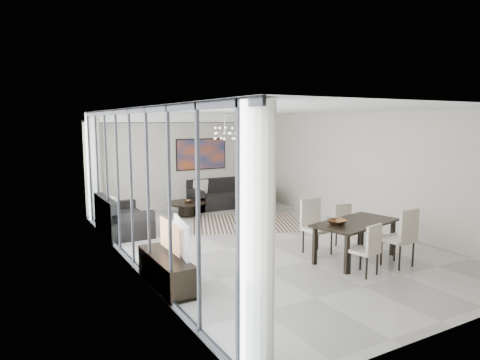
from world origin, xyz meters
TOP-DOWN VIEW (x-y plane):
  - room_shell at (0.46, 0.00)m, footprint 6.00×9.00m
  - window_wall at (-2.86, 0.00)m, footprint 0.37×8.95m
  - soffit at (0.00, 4.30)m, footprint 5.98×0.40m
  - painting at (0.50, 4.47)m, footprint 1.68×0.04m
  - chandelier at (0.30, 2.50)m, footprint 0.66×0.66m
  - rug at (0.56, 1.82)m, footprint 3.41×3.08m
  - coffee_table at (-0.45, 3.48)m, footprint 1.08×1.08m
  - bowl_coffee at (-0.42, 3.41)m, footprint 0.25×0.25m
  - sofa_main at (1.18, 4.07)m, footprint 2.40×0.98m
  - loveseat at (-2.55, 2.41)m, footprint 1.00×1.78m
  - armchair at (1.59, 3.02)m, footprint 0.87×0.91m
  - side_table at (-2.28, 3.71)m, footprint 0.38×0.38m
  - tv_console at (-2.76, -1.28)m, footprint 0.45×1.61m
  - television at (-2.60, -1.29)m, footprint 0.31×1.00m
  - dining_table at (0.88, -1.81)m, footprint 1.96×1.28m
  - dining_chair_sw at (0.43, -2.59)m, footprint 0.50×0.50m
  - dining_chair_se at (1.31, -2.58)m, footprint 0.54×0.54m
  - dining_chair_nw at (0.48, -1.06)m, footprint 0.53×0.53m
  - dining_chair_ne at (1.34, -1.05)m, footprint 0.47×0.47m
  - bowl_dining at (0.43, -1.79)m, footprint 0.41×0.41m

SIDE VIEW (x-z plane):
  - rug at x=0.56m, z-range 0.00..0.01m
  - coffee_table at x=-0.45m, z-range 0.03..0.40m
  - armchair at x=1.59m, z-range -0.11..0.60m
  - tv_console at x=-2.76m, z-range 0.00..0.50m
  - sofa_main at x=1.18m, z-range -0.14..0.73m
  - loveseat at x=-2.55m, z-range -0.14..0.75m
  - side_table at x=-2.28m, z-range 0.09..0.61m
  - bowl_coffee at x=-0.42m, z-range 0.38..0.45m
  - dining_chair_ne at x=1.34m, z-range 0.07..0.97m
  - dining_chair_sw at x=0.43m, z-range 0.07..0.99m
  - dining_chair_se at x=1.31m, z-range 0.09..1.19m
  - dining_chair_nw at x=0.48m, z-range 0.09..1.19m
  - dining_table at x=0.88m, z-range 0.29..1.04m
  - television at x=-2.60m, z-range 0.50..1.08m
  - bowl_dining at x=0.43m, z-range 0.75..0.84m
  - room_shell at x=0.46m, z-range 0.00..2.90m
  - window_wall at x=-2.86m, z-range 0.02..2.92m
  - painting at x=0.50m, z-range 1.16..2.14m
  - chandelier at x=0.30m, z-range 2.00..2.71m
  - soffit at x=0.00m, z-range 2.64..2.90m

